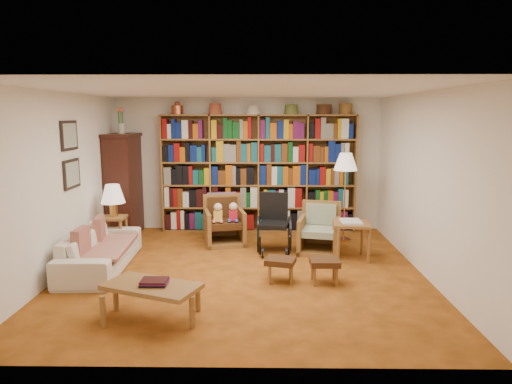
{
  "coord_description": "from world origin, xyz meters",
  "views": [
    {
      "loc": [
        0.27,
        -6.18,
        2.18
      ],
      "look_at": [
        0.17,
        0.6,
        1.04
      ],
      "focal_mm": 32.0,
      "sensor_mm": 36.0,
      "label": 1
    }
  ],
  "objects_px": {
    "coffee_table": "(152,289)",
    "wheelchair": "(274,225)",
    "armchair_sage": "(318,233)",
    "footstool_a": "(280,263)",
    "side_table_lamp": "(114,226)",
    "side_table_papers": "(351,228)",
    "sofa": "(101,250)",
    "armchair_leather": "(225,223)",
    "footstool_b": "(325,264)",
    "floor_lamp": "(346,165)"
  },
  "relations": [
    {
      "from": "footstool_b",
      "to": "footstool_a",
      "type": "bearing_deg",
      "value": 175.47
    },
    {
      "from": "side_table_lamp",
      "to": "footstool_a",
      "type": "height_order",
      "value": "side_table_lamp"
    },
    {
      "from": "armchair_sage",
      "to": "floor_lamp",
      "type": "height_order",
      "value": "floor_lamp"
    },
    {
      "from": "side_table_lamp",
      "to": "footstool_b",
      "type": "distance_m",
      "value": 3.57
    },
    {
      "from": "armchair_leather",
      "to": "footstool_b",
      "type": "relative_size",
      "value": 2.18
    },
    {
      "from": "side_table_lamp",
      "to": "side_table_papers",
      "type": "relative_size",
      "value": 0.92
    },
    {
      "from": "side_table_papers",
      "to": "coffee_table",
      "type": "bearing_deg",
      "value": -140.08
    },
    {
      "from": "sofa",
      "to": "side_table_lamp",
      "type": "height_order",
      "value": "same"
    },
    {
      "from": "armchair_leather",
      "to": "side_table_papers",
      "type": "xyz_separation_m",
      "value": [
        2.0,
        -0.88,
        0.14
      ]
    },
    {
      "from": "armchair_leather",
      "to": "footstool_a",
      "type": "bearing_deg",
      "value": -64.6
    },
    {
      "from": "footstool_b",
      "to": "armchair_leather",
      "type": "bearing_deg",
      "value": 127.44
    },
    {
      "from": "side_table_lamp",
      "to": "side_table_papers",
      "type": "xyz_separation_m",
      "value": [
        3.78,
        -0.46,
        0.08
      ]
    },
    {
      "from": "sofa",
      "to": "floor_lamp",
      "type": "height_order",
      "value": "floor_lamp"
    },
    {
      "from": "wheelchair",
      "to": "side_table_papers",
      "type": "distance_m",
      "value": 1.24
    },
    {
      "from": "footstool_a",
      "to": "armchair_leather",
      "type": "bearing_deg",
      "value": 115.4
    },
    {
      "from": "wheelchair",
      "to": "floor_lamp",
      "type": "height_order",
      "value": "floor_lamp"
    },
    {
      "from": "footstool_a",
      "to": "footstool_b",
      "type": "relative_size",
      "value": 1.15
    },
    {
      "from": "floor_lamp",
      "to": "footstool_b",
      "type": "height_order",
      "value": "floor_lamp"
    },
    {
      "from": "wheelchair",
      "to": "side_table_papers",
      "type": "height_order",
      "value": "wheelchair"
    },
    {
      "from": "armchair_leather",
      "to": "floor_lamp",
      "type": "distance_m",
      "value": 2.31
    },
    {
      "from": "sofa",
      "to": "wheelchair",
      "type": "xyz_separation_m",
      "value": [
        2.51,
        0.9,
        0.15
      ]
    },
    {
      "from": "armchair_leather",
      "to": "coffee_table",
      "type": "distance_m",
      "value": 3.06
    },
    {
      "from": "side_table_lamp",
      "to": "side_table_papers",
      "type": "bearing_deg",
      "value": -6.91
    },
    {
      "from": "floor_lamp",
      "to": "sofa",
      "type": "bearing_deg",
      "value": -157.36
    },
    {
      "from": "coffee_table",
      "to": "wheelchair",
      "type": "bearing_deg",
      "value": 61.45
    },
    {
      "from": "armchair_sage",
      "to": "floor_lamp",
      "type": "distance_m",
      "value": 1.33
    },
    {
      "from": "floor_lamp",
      "to": "coffee_table",
      "type": "bearing_deg",
      "value": -129.34
    },
    {
      "from": "sofa",
      "to": "armchair_leather",
      "type": "xyz_separation_m",
      "value": [
        1.68,
        1.38,
        0.07
      ]
    },
    {
      "from": "armchair_sage",
      "to": "footstool_a",
      "type": "xyz_separation_m",
      "value": [
        -0.67,
        -1.4,
        -0.04
      ]
    },
    {
      "from": "side_table_lamp",
      "to": "armchair_leather",
      "type": "distance_m",
      "value": 1.83
    },
    {
      "from": "floor_lamp",
      "to": "coffee_table",
      "type": "height_order",
      "value": "floor_lamp"
    },
    {
      "from": "side_table_lamp",
      "to": "wheelchair",
      "type": "bearing_deg",
      "value": -1.16
    },
    {
      "from": "armchair_sage",
      "to": "side_table_papers",
      "type": "relative_size",
      "value": 1.32
    },
    {
      "from": "side_table_lamp",
      "to": "armchair_leather",
      "type": "xyz_separation_m",
      "value": [
        1.78,
        0.42,
        -0.05
      ]
    },
    {
      "from": "armchair_leather",
      "to": "coffee_table",
      "type": "relative_size",
      "value": 0.74
    },
    {
      "from": "side_table_lamp",
      "to": "wheelchair",
      "type": "xyz_separation_m",
      "value": [
        2.61,
        -0.05,
        0.03
      ]
    },
    {
      "from": "footstool_a",
      "to": "side_table_papers",
      "type": "bearing_deg",
      "value": 41.39
    },
    {
      "from": "sofa",
      "to": "wheelchair",
      "type": "bearing_deg",
      "value": -72.55
    },
    {
      "from": "armchair_leather",
      "to": "floor_lamp",
      "type": "bearing_deg",
      "value": 5.26
    },
    {
      "from": "side_table_papers",
      "to": "coffee_table",
      "type": "relative_size",
      "value": 0.53
    },
    {
      "from": "floor_lamp",
      "to": "footstool_b",
      "type": "bearing_deg",
      "value": -106.37
    },
    {
      "from": "armchair_sage",
      "to": "coffee_table",
      "type": "distance_m",
      "value": 3.3
    },
    {
      "from": "sofa",
      "to": "wheelchair",
      "type": "height_order",
      "value": "wheelchair"
    },
    {
      "from": "sofa",
      "to": "armchair_leather",
      "type": "height_order",
      "value": "armchair_leather"
    },
    {
      "from": "armchair_leather",
      "to": "coffee_table",
      "type": "bearing_deg",
      "value": -100.26
    },
    {
      "from": "armchair_leather",
      "to": "side_table_papers",
      "type": "relative_size",
      "value": 1.39
    },
    {
      "from": "armchair_sage",
      "to": "wheelchair",
      "type": "bearing_deg",
      "value": -179.0
    },
    {
      "from": "wheelchair",
      "to": "footstool_a",
      "type": "xyz_separation_m",
      "value": [
        0.05,
        -1.39,
        -0.17
      ]
    },
    {
      "from": "armchair_leather",
      "to": "sofa",
      "type": "bearing_deg",
      "value": -140.63
    },
    {
      "from": "armchair_leather",
      "to": "side_table_papers",
      "type": "distance_m",
      "value": 2.19
    }
  ]
}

